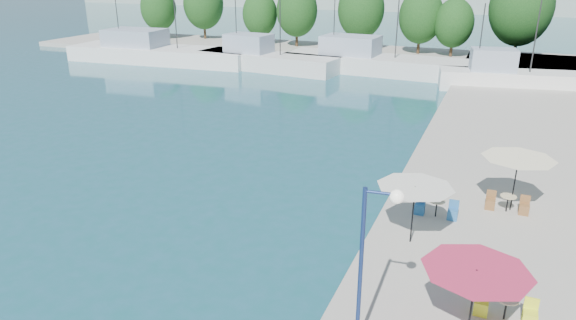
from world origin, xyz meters
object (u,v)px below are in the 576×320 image
at_px(umbrella_white, 415,193).
at_px(umbrella_cream, 518,163).
at_px(trawler_03, 372,63).
at_px(umbrella_pink, 476,278).
at_px(street_lamp, 374,242).
at_px(trawler_02, 264,60).
at_px(trawler_04, 509,79).
at_px(trawler_01, 157,53).

distance_m(umbrella_white, umbrella_cream, 5.86).
distance_m(trawler_03, umbrella_pink, 44.32).
height_order(umbrella_cream, street_lamp, street_lamp).
bearing_deg(trawler_02, umbrella_cream, -42.08).
height_order(trawler_03, umbrella_white, trawler_03).
relative_size(trawler_03, umbrella_white, 6.88).
bearing_deg(trawler_04, trawler_01, 170.17).
xyz_separation_m(umbrella_cream, street_lamp, (-3.67, -11.26, 1.25)).
xyz_separation_m(trawler_02, umbrella_pink, (24.87, -39.23, 1.72)).
bearing_deg(umbrella_white, trawler_02, 123.32).
bearing_deg(trawler_02, trawler_03, 21.01).
distance_m(trawler_01, street_lamp, 54.25).
xyz_separation_m(trawler_01, street_lamp, (36.44, -40.08, 3.02)).
bearing_deg(trawler_03, trawler_01, -168.62).
height_order(trawler_02, umbrella_pink, trawler_02).
height_order(umbrella_pink, street_lamp, street_lamp).
bearing_deg(trawler_04, umbrella_pink, -100.60).
xyz_separation_m(trawler_03, umbrella_cream, (14.41, -32.36, 1.77)).
bearing_deg(trawler_04, trawler_03, 155.58).
distance_m(trawler_02, trawler_03, 11.93).
height_order(trawler_02, umbrella_cream, trawler_02).
height_order(umbrella_white, umbrella_cream, umbrella_cream).
bearing_deg(umbrella_white, trawler_04, 84.44).
xyz_separation_m(trawler_01, trawler_04, (39.71, -0.17, 0.00)).
xyz_separation_m(trawler_02, umbrella_cream, (25.96, -29.35, 1.77)).
bearing_deg(trawler_04, street_lamp, -104.27).
xyz_separation_m(trawler_02, umbrella_white, (22.32, -33.95, 1.66)).
bearing_deg(umbrella_pink, umbrella_cream, 83.72).
bearing_deg(street_lamp, trawler_01, 126.00).
height_order(trawler_01, street_lamp, trawler_01).
height_order(trawler_02, street_lamp, trawler_02).
bearing_deg(umbrella_pink, umbrella_white, 115.77).
xyz_separation_m(trawler_03, umbrella_white, (10.77, -36.95, 1.67)).
relative_size(trawler_02, umbrella_pink, 5.50).
relative_size(umbrella_pink, umbrella_white, 1.03).
bearing_deg(trawler_01, trawler_04, -4.12).
relative_size(umbrella_white, street_lamp, 0.59).
xyz_separation_m(umbrella_pink, umbrella_cream, (1.09, 9.88, 0.05)).
relative_size(trawler_02, trawler_04, 1.23).
relative_size(trawler_01, trawler_03, 1.14).
relative_size(trawler_04, umbrella_cream, 4.39).
height_order(trawler_02, trawler_04, same).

